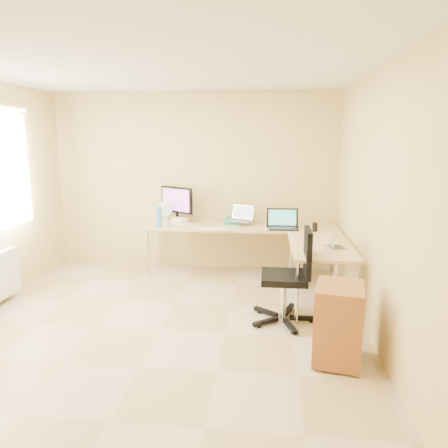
# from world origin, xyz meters

# --- Properties ---
(floor) EXTENTS (4.50, 4.50, 0.00)m
(floor) POSITION_xyz_m (0.00, 0.00, 0.00)
(floor) COLOR tan
(floor) RESTS_ON ground
(ceiling) EXTENTS (4.50, 4.50, 0.00)m
(ceiling) POSITION_xyz_m (0.00, 0.00, 2.60)
(ceiling) COLOR white
(ceiling) RESTS_ON ground
(wall_back) EXTENTS (4.50, 0.00, 4.50)m
(wall_back) POSITION_xyz_m (0.00, 2.25, 1.30)
(wall_back) COLOR #D4B872
(wall_back) RESTS_ON ground
(wall_front) EXTENTS (4.50, 0.00, 4.50)m
(wall_front) POSITION_xyz_m (0.00, -2.25, 1.30)
(wall_front) COLOR #D4B872
(wall_front) RESTS_ON ground
(wall_right) EXTENTS (0.00, 4.50, 4.50)m
(wall_right) POSITION_xyz_m (2.10, 0.00, 1.30)
(wall_right) COLOR #D4B872
(wall_right) RESTS_ON ground
(desk_main) EXTENTS (2.65, 0.70, 0.73)m
(desk_main) POSITION_xyz_m (0.72, 1.85, 0.36)
(desk_main) COLOR tan
(desk_main) RESTS_ON ground
(desk_return) EXTENTS (0.70, 1.30, 0.73)m
(desk_return) POSITION_xyz_m (1.70, 0.85, 0.36)
(desk_return) COLOR tan
(desk_return) RESTS_ON ground
(monitor) EXTENTS (0.61, 0.49, 0.52)m
(monitor) POSITION_xyz_m (-0.24, 2.05, 0.99)
(monitor) COLOR black
(monitor) RESTS_ON desk_main
(book_stack) EXTENTS (0.26, 0.34, 0.06)m
(book_stack) POSITION_xyz_m (0.60, 2.05, 0.76)
(book_stack) COLOR #18836A
(book_stack) RESTS_ON desk_main
(laptop_center) EXTENTS (0.40, 0.37, 0.21)m
(laptop_center) POSITION_xyz_m (0.70, 1.91, 0.89)
(laptop_center) COLOR #ABABAB
(laptop_center) RESTS_ON desk_main
(laptop_black) EXTENTS (0.43, 0.32, 0.27)m
(laptop_black) POSITION_xyz_m (1.29, 1.68, 0.86)
(laptop_black) COLOR black
(laptop_black) RESTS_ON desk_main
(keyboard) EXTENTS (0.41, 0.16, 0.02)m
(keyboard) POSITION_xyz_m (0.36, 1.55, 0.74)
(keyboard) COLOR silver
(keyboard) RESTS_ON desk_main
(mouse) EXTENTS (0.11, 0.08, 0.04)m
(mouse) POSITION_xyz_m (1.06, 1.55, 0.75)
(mouse) COLOR silver
(mouse) RESTS_ON desk_main
(mug) EXTENTS (0.11, 0.11, 0.09)m
(mug) POSITION_xyz_m (-0.28, 1.63, 0.78)
(mug) COLOR silver
(mug) RESTS_ON desk_main
(cd_stack) EXTENTS (0.14, 0.14, 0.03)m
(cd_stack) POSITION_xyz_m (0.11, 1.74, 0.74)
(cd_stack) COLOR white
(cd_stack) RESTS_ON desk_main
(water_bottle) EXTENTS (0.08, 0.08, 0.29)m
(water_bottle) POSITION_xyz_m (-0.40, 1.59, 0.88)
(water_bottle) COLOR #4193D4
(water_bottle) RESTS_ON desk_main
(papers) EXTENTS (0.29, 0.33, 0.01)m
(papers) POSITION_xyz_m (-0.14, 1.94, 0.73)
(papers) COLOR silver
(papers) RESTS_ON desk_main
(white_box) EXTENTS (0.23, 0.20, 0.07)m
(white_box) POSITION_xyz_m (-0.19, 1.94, 0.77)
(white_box) COLOR silver
(white_box) RESTS_ON desk_main
(desk_fan) EXTENTS (0.26, 0.26, 0.28)m
(desk_fan) POSITION_xyz_m (-0.40, 2.05, 0.87)
(desk_fan) COLOR silver
(desk_fan) RESTS_ON desk_main
(black_cup) EXTENTS (0.08, 0.08, 0.12)m
(black_cup) POSITION_xyz_m (1.71, 1.55, 0.79)
(black_cup) COLOR black
(black_cup) RESTS_ON desk_main
(laptop_return) EXTENTS (0.32, 0.27, 0.19)m
(laptop_return) POSITION_xyz_m (1.85, 0.71, 0.82)
(laptop_return) COLOR silver
(laptop_return) RESTS_ON desk_return
(office_chair) EXTENTS (0.62, 0.62, 1.03)m
(office_chair) POSITION_xyz_m (1.26, 0.35, 0.50)
(office_chair) COLOR black
(office_chair) RESTS_ON ground
(cabinet) EXTENTS (0.48, 0.56, 0.68)m
(cabinet) POSITION_xyz_m (1.71, -0.44, 0.36)
(cabinet) COLOR brown
(cabinet) RESTS_ON ground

